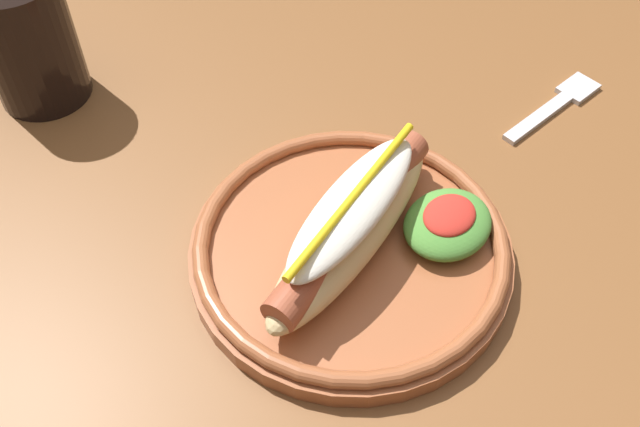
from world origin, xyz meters
The scene contains 4 objects.
dining_table centered at (0.00, 0.00, 0.65)m, with size 1.30×1.06×0.74m.
hot_dog_plate centered at (-0.04, -0.08, 0.76)m, with size 0.24×0.24×0.08m.
fork centered at (0.22, -0.11, 0.74)m, with size 0.12×0.03×0.00m.
soda_cup centered at (-0.08, 0.26, 0.80)m, with size 0.08×0.08×0.12m, color black.
Camera 1 is at (-0.29, -0.27, 1.17)m, focal length 40.05 mm.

